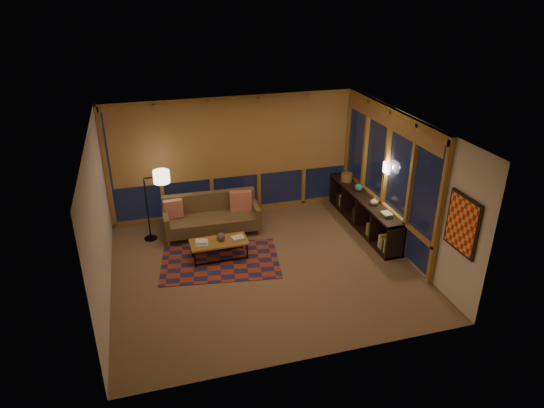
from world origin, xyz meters
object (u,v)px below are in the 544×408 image
object	(u,v)px
floor_lamp	(147,206)
sofa	(212,216)
coffee_table	(219,249)
bookshelf	(363,212)

from	to	relation	value
floor_lamp	sofa	bearing A→B (deg)	-3.68
sofa	floor_lamp	xyz separation A→B (m)	(-1.27, 0.11, 0.34)
coffee_table	floor_lamp	distance (m)	1.77
sofa	floor_lamp	world-z (taller)	floor_lamp
sofa	coffee_table	size ratio (longest dim) A/B	1.80
sofa	bookshelf	size ratio (longest dim) A/B	0.69
sofa	coffee_table	xyz separation A→B (m)	(-0.03, -1.03, -0.22)
coffee_table	bookshelf	xyz separation A→B (m)	(3.22, 0.43, 0.17)
sofa	bookshelf	bearing A→B (deg)	-9.36
bookshelf	coffee_table	bearing A→B (deg)	-172.34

